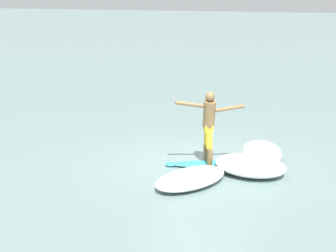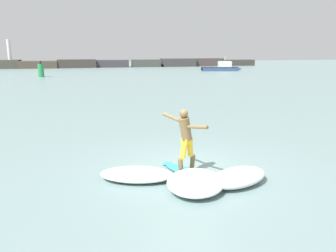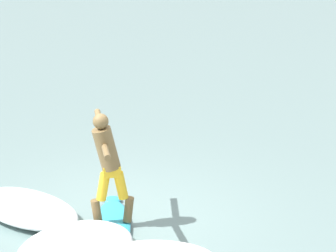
% 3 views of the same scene
% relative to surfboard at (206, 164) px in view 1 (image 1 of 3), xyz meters
% --- Properties ---
extents(ground_plane, '(200.00, 200.00, 0.00)m').
position_rel_surfboard_xyz_m(ground_plane, '(0.06, 0.22, -0.04)').
color(ground_plane, gray).
extents(surfboard, '(1.18, 1.90, 0.22)m').
position_rel_surfboard_xyz_m(surfboard, '(0.00, 0.00, 0.00)').
color(surfboard, '#31A4C2').
rests_on(surfboard, ground).
extents(surfer, '(0.85, 1.47, 1.75)m').
position_rel_surfboard_xyz_m(surfer, '(-0.04, -0.06, 1.07)').
color(surfer, brown).
rests_on(surfer, surfboard).
extents(wave_foam_at_tail, '(2.00, 1.50, 0.39)m').
position_rel_surfboard_xyz_m(wave_foam_at_tail, '(1.02, -1.11, 0.15)').
color(wave_foam_at_tail, white).
rests_on(wave_foam_at_tail, ground).
extents(wave_foam_at_nose, '(2.02, 2.19, 0.36)m').
position_rel_surfboard_xyz_m(wave_foam_at_nose, '(-0.11, -1.10, 0.14)').
color(wave_foam_at_nose, white).
rests_on(wave_foam_at_nose, ground).
extents(wave_foam_beside, '(2.20, 1.64, 0.28)m').
position_rel_surfboard_xyz_m(wave_foam_beside, '(-1.39, -0.11, 0.10)').
color(wave_foam_beside, white).
rests_on(wave_foam_beside, ground).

